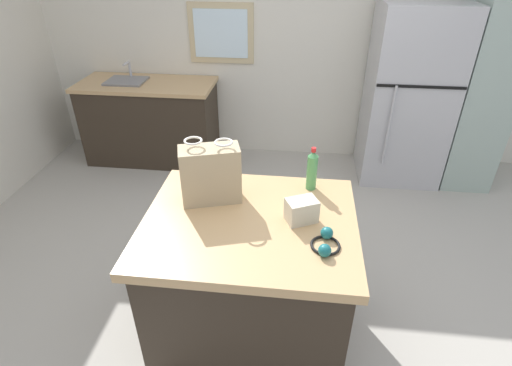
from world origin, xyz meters
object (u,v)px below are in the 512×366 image
(bottle, at_px, (312,170))
(kitchen_island, at_px, (250,278))
(shopping_bag, at_px, (211,174))
(refrigerator, at_px, (408,96))
(tall_cabinet, at_px, (484,76))
(ear_defenders, at_px, (326,243))
(small_box, at_px, (302,210))

(bottle, bearing_deg, kitchen_island, -132.20)
(kitchen_island, bearing_deg, shopping_bag, 144.58)
(refrigerator, relative_size, tall_cabinet, 0.80)
(tall_cabinet, height_order, shopping_bag, tall_cabinet)
(tall_cabinet, xyz_separation_m, ear_defenders, (-1.52, -2.36, -0.17))
(shopping_bag, bearing_deg, refrigerator, 53.00)
(kitchen_island, relative_size, bottle, 4.23)
(shopping_bag, height_order, small_box, shopping_bag)
(kitchen_island, relative_size, shopping_bag, 3.06)
(refrigerator, height_order, bottle, refrigerator)
(tall_cabinet, relative_size, shopping_bag, 5.70)
(kitchen_island, bearing_deg, ear_defenders, -23.39)
(refrigerator, distance_m, ear_defenders, 2.52)
(shopping_bag, xyz_separation_m, small_box, (0.52, -0.14, -0.10))
(kitchen_island, height_order, refrigerator, refrigerator)
(bottle, bearing_deg, tall_cabinet, 48.89)
(small_box, bearing_deg, ear_defenders, -58.26)
(kitchen_island, relative_size, refrigerator, 0.67)
(kitchen_island, relative_size, ear_defenders, 5.82)
(ear_defenders, bearing_deg, tall_cabinet, 57.21)
(small_box, xyz_separation_m, ear_defenders, (0.12, -0.20, -0.04))
(kitchen_island, xyz_separation_m, small_box, (0.28, 0.03, 0.50))
(shopping_bag, bearing_deg, kitchen_island, -35.42)
(kitchen_island, distance_m, small_box, 0.57)
(small_box, distance_m, ear_defenders, 0.24)
(tall_cabinet, distance_m, shopping_bag, 2.96)
(kitchen_island, xyz_separation_m, ear_defenders, (0.40, -0.17, 0.46))
(kitchen_island, distance_m, refrigerator, 2.57)
(tall_cabinet, height_order, small_box, tall_cabinet)
(refrigerator, distance_m, tall_cabinet, 0.68)
(bottle, xyz_separation_m, ear_defenders, (0.07, -0.53, -0.10))
(ear_defenders, bearing_deg, bottle, 97.78)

